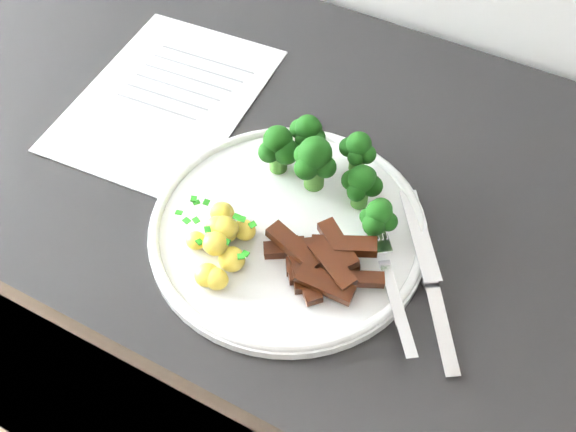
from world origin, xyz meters
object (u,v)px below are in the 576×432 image
counter (315,353)px  potatoes (221,237)px  fork (392,285)px  plate (288,229)px  beef_strips (320,262)px  knife (434,300)px  broccoli (328,164)px  recipe_paper (166,98)px

counter → potatoes: potatoes is taller
fork → potatoes: bearing=-168.6°
counter → fork: (0.12, -0.11, 0.45)m
counter → plate: plate is taller
plate → beef_strips: (0.05, -0.03, 0.01)m
beef_strips → fork: beef_strips is taller
counter → beef_strips: size_ratio=17.61×
fork → knife: (0.04, 0.01, -0.01)m
knife → beef_strips: bearing=-169.2°
counter → plate: bearing=-91.4°
broccoli → fork: 0.15m
broccoli → potatoes: broccoli is taller
potatoes → fork: size_ratio=0.66×
broccoli → plate: bearing=-99.9°
plate → knife: 0.17m
counter → beef_strips: bearing=-67.3°
plate → fork: bearing=-8.7°
recipe_paper → broccoli: 0.25m
beef_strips → knife: 0.12m
counter → plate: 0.45m
fork → knife: size_ratio=0.78×
recipe_paper → beef_strips: bearing=-26.4°
plate → knife: knife is taller
broccoli → fork: broccoli is taller
counter → broccoli: 0.49m
fork → beef_strips: bearing=-171.3°
recipe_paper → fork: fork is taller
broccoli → potatoes: bearing=-116.1°
counter → recipe_paper: size_ratio=7.68×
beef_strips → fork: bearing=8.7°
counter → potatoes: size_ratio=23.54×
recipe_paper → plate: (0.23, -0.11, 0.01)m
potatoes → knife: (0.21, 0.05, -0.02)m
potatoes → plate: bearing=48.5°
potatoes → recipe_paper: bearing=138.3°
plate → fork: fork is taller
recipe_paper → plate: 0.26m
broccoli → potatoes: 0.14m
potatoes → counter: bearing=70.8°
beef_strips → fork: size_ratio=0.89×
recipe_paper → knife: (0.40, -0.12, 0.01)m
broccoli → knife: 0.18m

